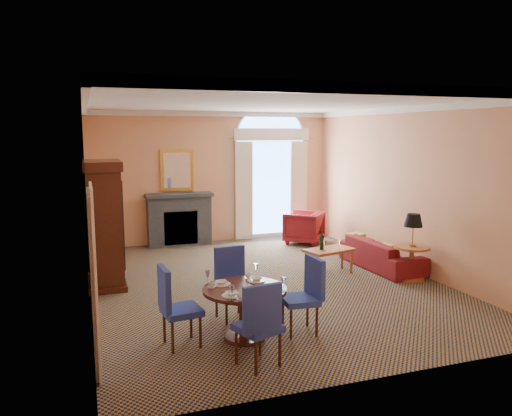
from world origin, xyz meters
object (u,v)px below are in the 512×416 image
object	(u,v)px
armoire	(104,226)
sofa	(381,254)
dining_table	(245,301)
coffee_table	(329,250)
armchair	(304,227)
side_table	(412,240)

from	to	relation	value
armoire	sofa	world-z (taller)	armoire
dining_table	coffee_table	world-z (taller)	dining_table
dining_table	sofa	bearing A→B (deg)	33.52
sofa	coffee_table	xyz separation A→B (m)	(-1.16, 0.04, 0.15)
armchair	coffee_table	world-z (taller)	coffee_table
armoire	side_table	bearing A→B (deg)	-16.05
armoire	coffee_table	distance (m)	4.20
sofa	side_table	size ratio (longest dim) A/B	1.63
armoire	coffee_table	bearing A→B (deg)	-8.03
armchair	coffee_table	xyz separation A→B (m)	(-0.62, -2.53, 0.05)
armoire	dining_table	bearing A→B (deg)	-62.06
armoire	sofa	bearing A→B (deg)	-6.76
coffee_table	armoire	bearing A→B (deg)	157.93
dining_table	coffee_table	size ratio (longest dim) A/B	1.08
armoire	sofa	xyz separation A→B (m)	(5.27, -0.62, -0.78)
coffee_table	dining_table	bearing A→B (deg)	-149.41
sofa	coffee_table	bearing A→B (deg)	85.54
sofa	dining_table	bearing A→B (deg)	121.24
side_table	dining_table	bearing A→B (deg)	-157.76
sofa	armchair	distance (m)	2.63
armoire	dining_table	distance (m)	3.49
sofa	side_table	bearing A→B (deg)	-179.12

